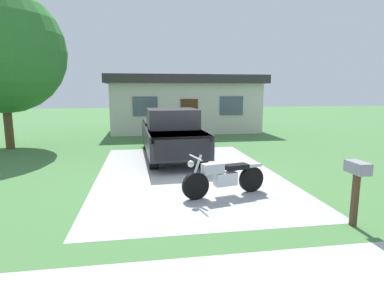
% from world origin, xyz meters
% --- Properties ---
extents(ground_plane, '(80.00, 80.00, 0.00)m').
position_xyz_m(ground_plane, '(0.00, 0.00, 0.00)').
color(ground_plane, '#45763E').
extents(driveway_pad, '(5.49, 8.66, 0.01)m').
position_xyz_m(driveway_pad, '(0.00, 0.00, 0.00)').
color(driveway_pad, '#ABABAB').
rests_on(driveway_pad, ground).
extents(motorcycle, '(2.18, 0.86, 1.09)m').
position_xyz_m(motorcycle, '(0.59, -2.31, 0.47)').
color(motorcycle, black).
rests_on(motorcycle, ground).
extents(pickup_truck, '(2.21, 5.70, 1.90)m').
position_xyz_m(pickup_truck, '(-0.27, 2.58, 0.95)').
color(pickup_truck, black).
rests_on(pickup_truck, ground).
extents(mailbox, '(0.26, 0.48, 1.26)m').
position_xyz_m(mailbox, '(2.58, -4.43, 0.98)').
color(mailbox, '#4C3823').
rests_on(mailbox, ground).
extents(shade_tree, '(5.33, 5.33, 6.91)m').
position_xyz_m(shade_tree, '(-7.25, 5.48, 4.24)').
color(shade_tree, brown).
rests_on(shade_tree, ground).
extents(neighbor_house, '(9.60, 5.60, 3.50)m').
position_xyz_m(neighbor_house, '(1.36, 11.03, 1.79)').
color(neighbor_house, beige).
rests_on(neighbor_house, ground).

